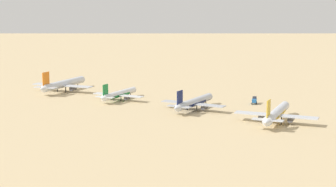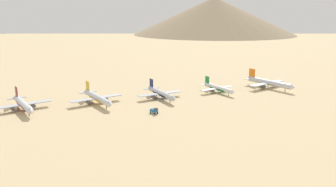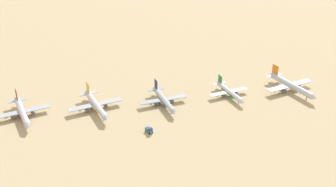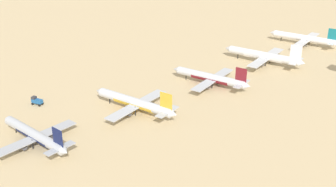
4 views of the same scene
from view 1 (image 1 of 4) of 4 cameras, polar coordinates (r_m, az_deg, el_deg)
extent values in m
plane|color=tan|center=(247.09, 11.56, -3.01)|extent=(1800.00, 1800.00, 0.00)
cylinder|color=silver|center=(244.41, 11.56, -2.05)|extent=(39.60, 9.50, 4.16)
cone|color=silver|center=(265.10, 12.50, -1.19)|extent=(4.03, 4.52, 4.08)
cone|color=silver|center=(224.06, 10.46, -3.06)|extent=(3.55, 4.13, 3.74)
cube|color=gold|center=(226.85, 10.71, -1.65)|extent=(6.02, 1.20, 7.66)
cube|color=#B6BBC5|center=(227.11, 10.64, -2.79)|extent=(5.26, 13.49, 0.39)
cube|color=#B6BBC5|center=(242.97, 11.47, -2.29)|extent=(10.50, 37.62, 0.49)
cylinder|color=#4C4C54|center=(245.47, 10.00, -2.48)|extent=(4.90, 3.12, 2.52)
cylinder|color=#4C4C54|center=(242.94, 13.02, -2.71)|extent=(4.90, 3.12, 2.52)
cylinder|color=black|center=(259.31, 12.21, -1.98)|extent=(0.48, 0.48, 4.18)
cylinder|color=black|center=(242.85, 10.75, -2.70)|extent=(0.48, 0.48, 4.18)
cylinder|color=black|center=(241.75, 12.07, -2.80)|extent=(0.48, 0.48, 4.18)
cylinder|color=gold|center=(244.47, 11.56, -2.12)|extent=(22.04, 7.09, 4.17)
cylinder|color=#B2B7C1|center=(269.07, 2.85, -0.90)|extent=(36.26, 5.04, 3.82)
cone|color=#B2B7C1|center=(286.61, 4.58, -0.28)|extent=(3.34, 3.85, 3.74)
cone|color=#B2B7C1|center=(252.02, 0.89, -1.60)|extent=(2.93, 3.53, 3.43)
cube|color=#141E51|center=(254.35, 1.28, -0.47)|extent=(5.53, 0.54, 7.03)
cube|color=#A4A8B2|center=(254.57, 1.21, -1.40)|extent=(3.62, 12.15, 0.36)
cube|color=#A4A8B2|center=(267.86, 2.70, -1.09)|extent=(6.18, 34.30, 0.45)
cylinder|color=#4C4C54|center=(271.49, 1.63, -1.24)|extent=(4.29, 2.45, 2.31)
cylinder|color=#4C4C54|center=(266.27, 3.94, -1.47)|extent=(4.29, 2.45, 2.31)
cylinder|color=black|center=(281.69, 4.07, -0.92)|extent=(0.44, 0.44, 3.84)
cylinder|color=black|center=(268.43, 2.10, -1.42)|extent=(0.44, 0.44, 3.84)
cylinder|color=black|center=(266.15, 3.11, -1.52)|extent=(0.44, 0.44, 3.84)
cylinder|color=#141E51|center=(269.12, 2.84, -0.96)|extent=(20.00, 4.50, 3.82)
cylinder|color=silver|center=(297.75, -5.22, -0.01)|extent=(32.46, 6.04, 3.41)
cone|color=silver|center=(312.68, -3.55, 0.46)|extent=(3.13, 3.56, 3.34)
cone|color=silver|center=(283.28, -7.06, -0.53)|extent=(2.75, 3.26, 3.07)
cube|color=#197A38|center=(285.29, -6.72, 0.36)|extent=(4.94, 0.72, 6.28)
cube|color=silver|center=(285.44, -6.76, -0.38)|extent=(3.74, 10.96, 0.32)
cube|color=silver|center=(296.72, -5.36, -0.16)|extent=(6.97, 30.76, 0.40)
cylinder|color=#4C4C54|center=(300.34, -6.16, -0.30)|extent=(3.92, 2.36, 2.06)
cylinder|color=#4C4C54|center=(294.79, -4.39, -0.46)|extent=(3.92, 2.36, 2.06)
cylinder|color=black|center=(308.47, -4.03, -0.05)|extent=(0.39, 0.39, 3.43)
cylinder|color=black|center=(297.43, -5.83, -0.43)|extent=(0.39, 0.39, 3.43)
cylinder|color=black|center=(295.01, -5.06, -0.50)|extent=(0.39, 0.39, 3.43)
cylinder|color=#197A38|center=(297.79, -5.22, -0.06)|extent=(17.98, 4.86, 3.41)
cylinder|color=silver|center=(332.29, -11.09, 1.04)|extent=(42.32, 10.85, 4.45)
cone|color=silver|center=(351.50, -9.05, 1.55)|extent=(4.37, 4.88, 4.36)
cone|color=silver|center=(313.77, -13.35, 0.47)|extent=(3.85, 4.46, 4.00)
cube|color=orange|center=(316.43, -12.94, 1.51)|extent=(6.42, 1.39, 8.19)
cube|color=#B6BBC5|center=(316.53, -12.98, 0.64)|extent=(5.85, 14.45, 0.42)
cube|color=#B6BBC5|center=(330.95, -11.25, 0.86)|extent=(11.88, 40.23, 0.53)
cylinder|color=#4C4C54|center=(335.84, -12.15, 0.68)|extent=(5.27, 3.41, 2.69)
cylinder|color=#4C4C54|center=(328.20, -10.12, 0.54)|extent=(5.27, 3.41, 2.69)
cylinder|color=black|center=(346.03, -9.63, 0.96)|extent=(0.52, 0.52, 4.47)
cylinder|color=black|center=(331.95, -11.79, 0.54)|extent=(0.52, 0.52, 4.47)
cylinder|color=black|center=(328.62, -10.90, 0.48)|extent=(0.52, 0.52, 4.47)
cube|color=#1E5999|center=(289.01, 9.23, -0.75)|extent=(5.66, 3.84, 1.70)
cube|color=#333338|center=(290.44, 9.26, -0.42)|extent=(2.37, 2.54, 1.10)
cylinder|color=black|center=(291.26, 9.02, -0.94)|extent=(1.15, 0.68, 1.10)
cylinder|color=black|center=(291.15, 9.47, -0.96)|extent=(1.15, 0.68, 1.10)
cylinder|color=black|center=(287.38, 8.97, -1.08)|extent=(1.15, 0.68, 1.10)
cylinder|color=black|center=(287.26, 9.43, -1.10)|extent=(1.15, 0.68, 1.10)
camera|label=2|loc=(445.91, 28.45, 9.56)|focal=34.97mm
camera|label=3|loc=(478.77, 26.28, 18.27)|focal=43.25mm
camera|label=4|loc=(220.03, -33.18, 16.18)|focal=45.38mm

